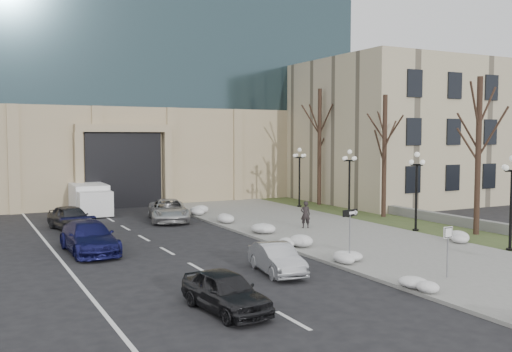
# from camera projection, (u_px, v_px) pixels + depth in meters

# --- Properties ---
(ground) EXTENTS (160.00, 160.00, 0.00)m
(ground) POSITION_uv_depth(u_px,v_px,m) (494.00, 309.00, 18.73)
(ground) COLOR black
(ground) RESTS_ON ground
(sidewalk) EXTENTS (9.00, 40.00, 0.12)m
(sidewalk) POSITION_uv_depth(u_px,v_px,m) (334.00, 234.00, 32.73)
(sidewalk) COLOR gray
(sidewalk) RESTS_ON ground
(curb) EXTENTS (0.30, 40.00, 0.14)m
(curb) POSITION_uv_depth(u_px,v_px,m) (265.00, 240.00, 30.66)
(curb) COLOR gray
(curb) RESTS_ON ground
(grass_strip) EXTENTS (4.00, 40.00, 0.10)m
(grass_strip) POSITION_uv_depth(u_px,v_px,m) (419.00, 226.00, 35.72)
(grass_strip) COLOR #364522
(grass_strip) RESTS_ON ground
(stone_wall) EXTENTS (0.50, 30.00, 0.70)m
(stone_wall) POSITION_uv_depth(u_px,v_px,m) (420.00, 215.00, 38.39)
(stone_wall) COLOR gray
(stone_wall) RESTS_ON ground
(office_tower) EXTENTS (40.00, 24.70, 36.00)m
(office_tower) POSITION_uv_depth(u_px,v_px,m) (111.00, 3.00, 55.10)
(office_tower) COLOR tan
(office_tower) RESTS_ON ground
(classical_building) EXTENTS (22.00, 18.12, 12.00)m
(classical_building) POSITION_uv_depth(u_px,v_px,m) (410.00, 133.00, 53.20)
(classical_building) COLOR tan
(classical_building) RESTS_ON ground
(car_a) EXTENTS (1.99, 4.06, 1.33)m
(car_a) POSITION_uv_depth(u_px,v_px,m) (226.00, 291.00, 18.41)
(car_a) COLOR black
(car_a) RESTS_ON ground
(car_b) EXTENTS (1.81, 3.90, 1.24)m
(car_b) POSITION_uv_depth(u_px,v_px,m) (277.00, 259.00, 23.52)
(car_b) COLOR #A7A9AE
(car_b) RESTS_ON ground
(car_c) EXTENTS (2.30, 5.29, 1.52)m
(car_c) POSITION_uv_depth(u_px,v_px,m) (89.00, 237.00, 27.67)
(car_c) COLOR #171953
(car_c) RESTS_ON ground
(car_d) EXTENTS (3.55, 5.65, 1.46)m
(car_d) POSITION_uv_depth(u_px,v_px,m) (169.00, 210.00, 37.96)
(car_d) COLOR #B4B4B4
(car_d) RESTS_ON ground
(car_e) EXTENTS (2.56, 4.63, 1.49)m
(car_e) POSITION_uv_depth(u_px,v_px,m) (71.00, 218.00, 34.43)
(car_e) COLOR #2D2D32
(car_e) RESTS_ON ground
(pedestrian) EXTENTS (0.70, 0.58, 1.64)m
(pedestrian) POSITION_uv_depth(u_px,v_px,m) (305.00, 215.00, 34.43)
(pedestrian) COLOR black
(pedestrian) RESTS_ON sidewalk
(box_truck) EXTENTS (2.59, 6.86, 2.16)m
(box_truck) POSITION_uv_depth(u_px,v_px,m) (89.00, 199.00, 42.07)
(box_truck) COLOR silver
(box_truck) RESTS_ON ground
(one_way_sign) EXTENTS (0.93, 0.27, 2.47)m
(one_way_sign) POSITION_uv_depth(u_px,v_px,m) (353.00, 219.00, 25.00)
(one_way_sign) COLOR slate
(one_way_sign) RESTS_ON ground
(keep_sign) EXTENTS (0.46, 0.06, 2.13)m
(keep_sign) POSITION_uv_depth(u_px,v_px,m) (448.00, 241.00, 22.31)
(keep_sign) COLOR slate
(keep_sign) RESTS_ON ground
(snow_clump_b) EXTENTS (1.10, 1.60, 0.36)m
(snow_clump_b) POSITION_uv_depth(u_px,v_px,m) (421.00, 286.00, 20.50)
(snow_clump_b) COLOR silver
(snow_clump_b) RESTS_ON sidewalk
(snow_clump_c) EXTENTS (1.10, 1.60, 0.36)m
(snow_clump_c) POSITION_uv_depth(u_px,v_px,m) (350.00, 259.00, 24.98)
(snow_clump_c) COLOR silver
(snow_clump_c) RESTS_ON sidewalk
(snow_clump_d) EXTENTS (1.10, 1.60, 0.36)m
(snow_clump_d) POSITION_uv_depth(u_px,v_px,m) (292.00, 243.00, 28.77)
(snow_clump_d) COLOR silver
(snow_clump_d) RESTS_ON sidewalk
(snow_clump_e) EXTENTS (1.10, 1.60, 0.36)m
(snow_clump_e) POSITION_uv_depth(u_px,v_px,m) (262.00, 231.00, 32.38)
(snow_clump_e) COLOR silver
(snow_clump_e) RESTS_ON sidewalk
(snow_clump_f) EXTENTS (1.10, 1.60, 0.36)m
(snow_clump_f) POSITION_uv_depth(u_px,v_px,m) (224.00, 219.00, 36.80)
(snow_clump_f) COLOR silver
(snow_clump_f) RESTS_ON sidewalk
(snow_clump_g) EXTENTS (1.10, 1.60, 0.36)m
(snow_clump_g) POSITION_uv_depth(u_px,v_px,m) (199.00, 212.00, 40.63)
(snow_clump_g) COLOR silver
(snow_clump_g) RESTS_ON sidewalk
(snow_clump_i) EXTENTS (1.10, 1.60, 0.36)m
(snow_clump_i) POSITION_uv_depth(u_px,v_px,m) (459.00, 238.00, 30.06)
(snow_clump_i) COLOR silver
(snow_clump_i) RESTS_ON sidewalk
(lamppost_a) EXTENTS (1.18, 1.18, 4.76)m
(lamppost_a) POSITION_uv_depth(u_px,v_px,m) (512.00, 190.00, 27.65)
(lamppost_a) COLOR black
(lamppost_a) RESTS_ON ground
(lamppost_b) EXTENTS (1.18, 1.18, 4.76)m
(lamppost_b) POSITION_uv_depth(u_px,v_px,m) (417.00, 181.00, 33.40)
(lamppost_b) COLOR black
(lamppost_b) RESTS_ON ground
(lamppost_c) EXTENTS (1.18, 1.18, 4.76)m
(lamppost_c) POSITION_uv_depth(u_px,v_px,m) (349.00, 174.00, 39.15)
(lamppost_c) COLOR black
(lamppost_c) RESTS_ON ground
(lamppost_d) EXTENTS (1.18, 1.18, 4.76)m
(lamppost_d) POSITION_uv_depth(u_px,v_px,m) (299.00, 169.00, 44.91)
(lamppost_d) COLOR black
(lamppost_d) RESTS_ON ground
(tree_near) EXTENTS (3.20, 3.20, 9.00)m
(tree_near) POSITION_uv_depth(u_px,v_px,m) (479.00, 133.00, 32.01)
(tree_near) COLOR black
(tree_near) RESTS_ON ground
(tree_mid) EXTENTS (3.20, 3.20, 8.50)m
(tree_mid) POSITION_uv_depth(u_px,v_px,m) (385.00, 139.00, 39.11)
(tree_mid) COLOR black
(tree_mid) RESTS_ON ground
(tree_far) EXTENTS (3.20, 3.20, 9.50)m
(tree_far) POSITION_uv_depth(u_px,v_px,m) (320.00, 130.00, 46.15)
(tree_far) COLOR black
(tree_far) RESTS_ON ground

